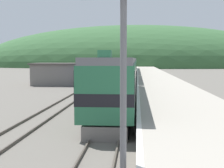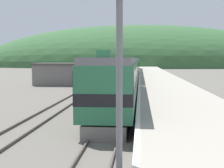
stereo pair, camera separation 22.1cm
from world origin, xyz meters
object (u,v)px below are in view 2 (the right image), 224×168
(express_train_lead_car, at_px, (118,81))
(carriage_third, at_px, (132,67))
(siding_train, at_px, (104,70))
(carriage_second, at_px, (128,71))
(signal_mast_main, at_px, (119,14))
(carriage_fourth, at_px, (134,65))

(express_train_lead_car, relative_size, carriage_third, 1.01)
(siding_train, bearing_deg, carriage_second, -64.35)
(siding_train, height_order, signal_mast_main, signal_mast_main)
(express_train_lead_car, bearing_deg, siding_train, 98.64)
(express_train_lead_car, distance_m, carriage_fourth, 66.52)
(siding_train, bearing_deg, carriage_third, 66.82)
(carriage_third, height_order, siding_train, carriage_third)
(carriage_fourth, distance_m, signal_mast_main, 82.67)
(carriage_second, xyz_separation_m, signal_mast_main, (1.18, -38.52, 3.17))
(carriage_second, relative_size, carriage_third, 1.00)
(carriage_third, bearing_deg, siding_train, -113.18)
(carriage_second, bearing_deg, signal_mast_main, -88.25)
(carriage_second, height_order, carriage_fourth, same)
(siding_train, xyz_separation_m, signal_mast_main, (6.16, -48.91, 3.53))
(carriage_second, height_order, siding_train, carriage_second)
(carriage_fourth, xyz_separation_m, siding_train, (-4.99, -33.69, -0.37))
(express_train_lead_car, distance_m, signal_mast_main, 16.43)
(express_train_lead_car, height_order, siding_train, express_train_lead_car)
(signal_mast_main, bearing_deg, carriage_third, 91.11)
(carriage_second, distance_m, carriage_fourth, 44.09)
(carriage_third, height_order, signal_mast_main, signal_mast_main)
(express_train_lead_car, xyz_separation_m, siding_train, (-4.99, 32.83, -0.38))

